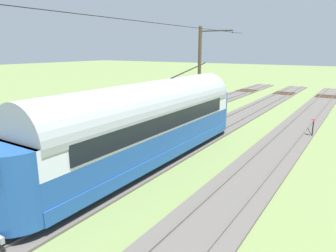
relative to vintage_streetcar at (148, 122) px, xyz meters
The scene contains 8 objects.
ground_plane 2.26m from the vintage_streetcar, 90.00° to the right, with size 220.00×220.00×0.00m, color olive.
track_streetcar_siding 5.62m from the vintage_streetcar, behind, with size 2.80×80.00×0.18m.
track_adjacent_siding 2.23m from the vintage_streetcar, 90.00° to the right, with size 2.80×80.00×0.18m.
track_third_siding 5.62m from the vintage_streetcar, ahead, with size 2.80×80.00×0.18m.
vintage_streetcar is the anchor object (origin of this frame).
catenary_pole_foreground 11.52m from the vintage_streetcar, 76.33° to the right, with size 2.99×0.28×7.69m.
switch_stand 12.19m from the vintage_streetcar, 122.21° to the right, with size 0.50×0.30×1.24m.
spare_tie_stack 11.09m from the vintage_streetcar, 42.55° to the right, with size 2.40×2.40×0.54m.
Camera 1 is at (-9.18, 12.37, 5.91)m, focal length 32.96 mm.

